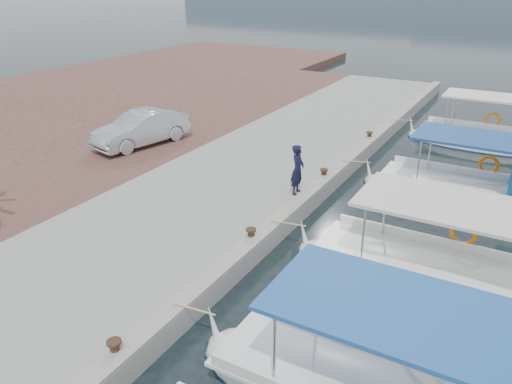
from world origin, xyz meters
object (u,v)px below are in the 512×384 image
fisherman (298,170)px  fishing_caique_e (479,143)px  parked_car (141,129)px  fishing_caique_c (437,282)px  fishing_caique_d (474,197)px

fisherman → fishing_caique_e: bearing=-30.7°
fishing_caique_e → parked_car: (-11.94, -8.27, 1.05)m
fishing_caique_c → fishing_caique_e: 12.01m
fishing_caique_d → fisherman: fishing_caique_d is taller
fishing_caique_d → fishing_caique_e: same height
fishing_caique_c → fishing_caique_d: 5.60m
parked_car → fisherman: bearing=2.9°
fishing_caique_e → parked_car: fishing_caique_e is taller
fishing_caique_e → fisherman: bearing=-114.0°
fishing_caique_c → fisherman: bearing=154.0°
fishing_caique_c → fishing_caique_e: (-0.59, 12.00, 0.00)m
fishing_caique_c → parked_car: (-12.53, 3.73, 1.05)m
fishing_caique_c → fisherman: (-4.88, 2.37, 1.18)m
fishing_caique_e → parked_car: bearing=-145.3°
fishing_caique_c → parked_car: fishing_caique_c is taller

